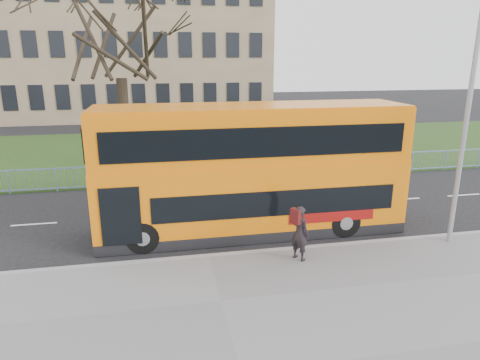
# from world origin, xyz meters

# --- Properties ---
(ground) EXTENTS (120.00, 120.00, 0.00)m
(ground) POSITION_xyz_m (0.00, 0.00, 0.00)
(ground) COLOR black
(ground) RESTS_ON ground
(kerb) EXTENTS (80.00, 0.20, 0.14)m
(kerb) POSITION_xyz_m (0.00, -1.55, 0.07)
(kerb) COLOR gray
(kerb) RESTS_ON ground
(grass_verge) EXTENTS (80.00, 15.40, 0.08)m
(grass_verge) POSITION_xyz_m (0.00, 14.30, 0.04)
(grass_verge) COLOR #203714
(grass_verge) RESTS_ON ground
(guard_railing) EXTENTS (40.00, 0.12, 1.10)m
(guard_railing) POSITION_xyz_m (0.00, 6.60, 0.55)
(guard_railing) COLOR #7694D1
(guard_railing) RESTS_ON ground
(bare_tree) EXTENTS (8.04, 8.04, 11.48)m
(bare_tree) POSITION_xyz_m (-3.00, 10.00, 5.82)
(bare_tree) COLOR black
(bare_tree) RESTS_ON grass_verge
(civic_building) EXTENTS (30.00, 15.00, 14.00)m
(civic_building) POSITION_xyz_m (-5.00, 35.00, 7.00)
(civic_building) COLOR #816C52
(civic_building) RESTS_ON ground
(yellow_bus) EXTENTS (10.46, 2.56, 4.38)m
(yellow_bus) POSITION_xyz_m (1.77, 0.39, 2.35)
(yellow_bus) COLOR orange
(yellow_bus) RESTS_ON ground
(pedestrian) EXTENTS (0.67, 0.73, 1.67)m
(pedestrian) POSITION_xyz_m (2.64, -2.30, 0.96)
(pedestrian) COLOR black
(pedestrian) RESTS_ON pavement
(street_lamp) EXTENTS (1.66, 0.31, 7.83)m
(street_lamp) POSITION_xyz_m (7.82, -2.01, 4.41)
(street_lamp) COLOR #97999F
(street_lamp) RESTS_ON pavement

